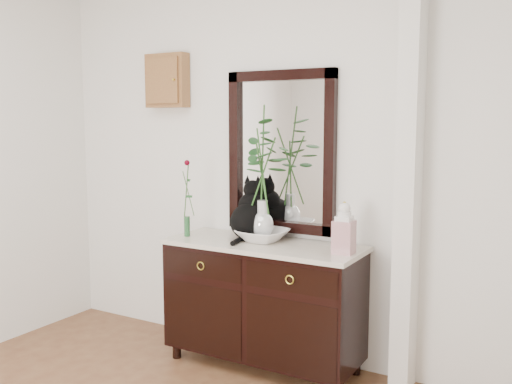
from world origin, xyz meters
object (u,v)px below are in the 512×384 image
Objects in this scene: sideboard at (263,298)px; cat at (249,209)px; ginger_jar at (344,227)px; lotus_bowl at (262,235)px.

sideboard is 0.60m from cat.
sideboard is at bearing 177.88° from ginger_jar.
lotus_bowl is (-0.03, 0.04, 0.42)m from sideboard.
ginger_jar is (0.60, -0.06, 0.12)m from lotus_bowl.
sideboard is at bearing -51.86° from lotus_bowl.
sideboard is 4.12× the size of ginger_jar.
lotus_bowl is at bearing 174.33° from ginger_jar.
cat is 0.73m from ginger_jar.
cat is at bearing 163.37° from lotus_bowl.
sideboard is 3.28× the size of cat.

